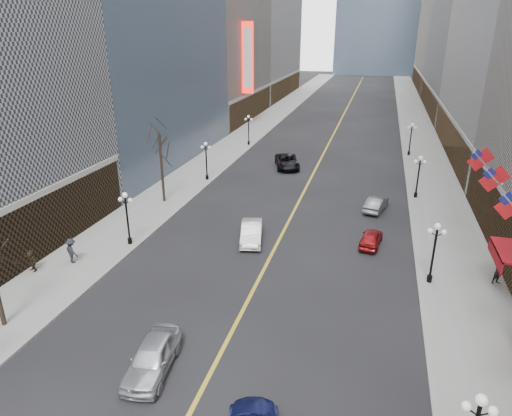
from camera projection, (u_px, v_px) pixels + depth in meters
The scene contains 22 objects.
sidewalk_east at pixel (423, 150), 67.71m from camera, with size 6.00×230.00×0.15m, color gray.
sidewalk_west at pixel (243, 139), 74.49m from camera, with size 6.00×230.00×0.15m, color gray.
lane_line at pixel (335, 131), 80.10m from camera, with size 0.25×200.00×0.02m, color gold.
streetlamp_east_1 at pixel (435, 247), 31.28m from camera, with size 1.26×0.44×4.52m.
streetlamp_east_2 at pixel (419, 172), 47.45m from camera, with size 1.26×0.44×4.52m.
streetlamp_east_3 at pixel (411, 136), 63.61m from camera, with size 1.26×0.44×4.52m.
streetlamp_west_1 at pixel (127, 213), 37.00m from camera, with size 1.26×0.44×4.52m.
streetlamp_west_2 at pixel (206, 157), 53.17m from camera, with size 1.26×0.44×4.52m.
streetlamp_west_3 at pixel (249, 127), 69.33m from camera, with size 1.26×0.44×4.52m.
flag_4 at pixel (497, 181), 30.62m from camera, with size 2.87×0.12×2.87m.
flag_5 at pixel (483, 162), 35.11m from camera, with size 2.87×0.12×2.87m.
awning_c at pixel (504, 252), 30.17m from camera, with size 1.40×4.00×0.93m.
theatre_marquee at pixel (248, 58), 79.55m from camera, with size 2.00×0.55×12.00m.
tree_west_far at pixel (160, 143), 45.17m from camera, with size 3.60×3.60×7.92m.
car_nb_near at pixel (152, 357), 23.85m from camera, with size 2.02×5.03×1.71m, color silver.
car_nb_mid at pixel (251, 232), 38.53m from camera, with size 1.69×4.86×1.60m, color white.
car_nb_far at pixel (287, 161), 58.89m from camera, with size 2.78×6.03×1.68m, color black.
car_sb_mid at pixel (371, 238), 37.77m from camera, with size 1.56×3.89×1.32m, color maroon.
car_sb_far at pixel (376, 204), 45.03m from camera, with size 1.50×4.30×1.42m, color #545B5D.
ped_east_walk at pixel (499, 273), 31.76m from camera, with size 0.79×0.44×1.63m, color black.
ped_west_walk at pixel (72, 251), 34.60m from camera, with size 1.28×0.53×1.97m, color black.
ped_west_far at pixel (32, 260), 33.47m from camera, with size 1.58×0.45×1.70m, color black.
Camera 1 is at (7.28, -0.34, 16.87)m, focal length 32.00 mm.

